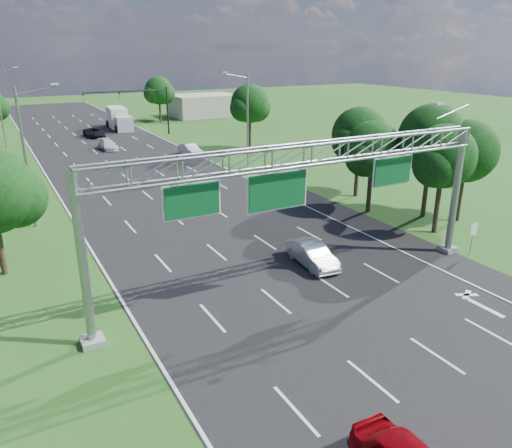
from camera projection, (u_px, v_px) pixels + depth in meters
ground at (182, 204)px, 42.15m from camera, size 220.00×220.00×0.00m
road at (182, 204)px, 42.15m from camera, size 18.00×180.00×0.02m
road_flare at (410, 245)px, 33.50m from camera, size 3.00×30.00×0.02m
sign_gantry at (309, 166)px, 25.09m from camera, size 23.50×1.00×9.56m
regulatory_sign at (473, 232)px, 31.48m from camera, size 0.60×0.08×2.10m
traffic_signal at (144, 101)px, 72.76m from camera, size 12.21×0.24×7.00m
streetlight_l_near at (27, 151)px, 35.19m from camera, size 2.97×0.22×10.16m
streetlight_l_far at (1, 104)px, 64.17m from camera, size 2.97×0.22×10.16m
streetlight_r_mid at (246, 116)px, 53.65m from camera, size 2.97×0.22×10.16m
tree_cluster_right at (412, 147)px, 38.08m from camera, size 9.91×14.60×8.68m
tree_verge_rd at (250, 105)px, 62.43m from camera, size 5.76×4.80×8.28m
tree_verge_re at (159, 92)px, 86.51m from camera, size 5.76×4.80×7.84m
building_right at (204, 105)px, 95.33m from camera, size 12.00×9.00×4.00m
silver_sedan at (312, 254)px, 30.15m from camera, size 1.81×4.39×1.41m
car_queue_a at (108, 145)px, 64.30m from camera, size 1.97×4.43×1.26m
car_queue_b at (94, 133)px, 73.30m from camera, size 2.75×4.94×1.31m
car_queue_d at (190, 150)px, 60.66m from camera, size 1.82×4.38×1.41m
box_truck at (119, 119)px, 80.59m from camera, size 3.13×9.00×3.33m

